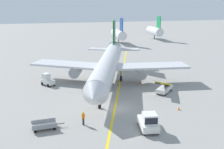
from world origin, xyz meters
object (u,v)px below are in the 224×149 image
baggage_cart_loaded (44,125)px  ground_crew_marshaller (83,118)px  pushback_tug (149,122)px  baggage_tug_near_wing (47,80)px  belt_loader_forward_hold (164,88)px  safety_cone_nose_right (140,83)px  airliner (108,64)px  safety_cone_nose_left (179,108)px

baggage_cart_loaded → ground_crew_marshaller: size_ratio=2.24×
ground_crew_marshaller → pushback_tug: bearing=-24.1°
baggage_tug_near_wing → ground_crew_marshaller: size_ratio=1.59×
pushback_tug → belt_loader_forward_hold: bearing=58.5°
baggage_tug_near_wing → belt_loader_forward_hold: (18.05, -8.49, -0.15)m
ground_crew_marshaller → safety_cone_nose_right: 18.65m
belt_loader_forward_hold → safety_cone_nose_right: belt_loader_forward_hold is taller
airliner → pushback_tug: size_ratio=8.95×
belt_loader_forward_hold → baggage_cart_loaded: size_ratio=1.16×
belt_loader_forward_hold → safety_cone_nose_right: 5.89m
baggage_tug_near_wing → safety_cone_nose_right: (15.95, -3.02, -0.71)m
baggage_cart_loaded → ground_crew_marshaller: (4.52, 0.07, 0.44)m
airliner → safety_cone_nose_left: 16.21m
airliner → baggage_tug_near_wing: bearing=174.1°
safety_cone_nose_left → baggage_cart_loaded: bearing=-174.9°
baggage_tug_near_wing → safety_cone_nose_left: (17.00, -15.64, -0.71)m
pushback_tug → ground_crew_marshaller: (-7.02, 3.14, -0.08)m
belt_loader_forward_hold → airliner: bearing=135.2°
baggage_tug_near_wing → belt_loader_forward_hold: 19.95m
pushback_tug → ground_crew_marshaller: pushback_tug is taller
pushback_tug → baggage_cart_loaded: (-11.53, 3.07, -0.53)m
baggage_cart_loaded → safety_cone_nose_left: bearing=5.1°
airliner → belt_loader_forward_hold: airliner is taller
pushback_tug → safety_cone_nose_left: 7.76m
baggage_tug_near_wing → baggage_cart_loaded: size_ratio=0.71×
safety_cone_nose_left → pushback_tug: bearing=-143.0°
ground_crew_marshaller → safety_cone_nose_left: bearing=6.6°
baggage_cart_loaded → airliner: bearing=55.0°
belt_loader_forward_hold → ground_crew_marshaller: belt_loader_forward_hold is taller
belt_loader_forward_hold → safety_cone_nose_right: size_ratio=10.10×
belt_loader_forward_hold → safety_cone_nose_left: (-1.05, -7.15, -0.56)m
safety_cone_nose_left → airliner: bearing=113.8°
belt_loader_forward_hold → baggage_cart_loaded: (-18.75, -8.73, -0.31)m
pushback_tug → baggage_tug_near_wing: (-10.83, 20.29, -0.07)m
pushback_tug → safety_cone_nose_right: bearing=73.5°
baggage_tug_near_wing → safety_cone_nose_right: baggage_tug_near_wing is taller
ground_crew_marshaller → safety_cone_nose_left: (13.18, 1.52, -0.69)m
airliner → ground_crew_marshaller: size_ratio=20.21×
baggage_tug_near_wing → safety_cone_nose_left: size_ratio=6.14×
pushback_tug → baggage_cart_loaded: bearing=165.1°
pushback_tug → safety_cone_nose_right: size_ratio=8.72×
pushback_tug → ground_crew_marshaller: 7.68m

